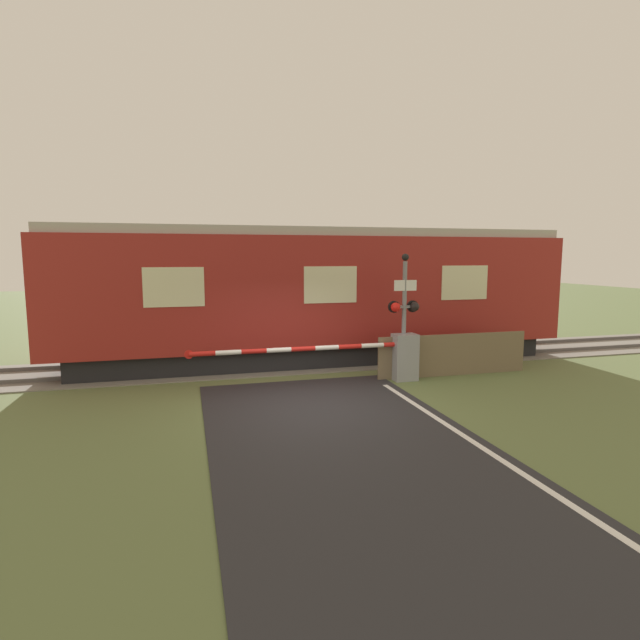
# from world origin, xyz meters

# --- Properties ---
(ground_plane) EXTENTS (80.00, 80.00, 0.00)m
(ground_plane) POSITION_xyz_m (0.00, 0.00, 0.00)
(ground_plane) COLOR #5B6B3D
(track_bed) EXTENTS (36.00, 3.20, 0.13)m
(track_bed) POSITION_xyz_m (0.00, 4.21, 0.02)
(track_bed) COLOR slate
(track_bed) RESTS_ON ground_plane
(train) EXTENTS (14.67, 2.73, 3.91)m
(train) POSITION_xyz_m (1.20, 4.21, 2.00)
(train) COLOR black
(train) RESTS_ON ground_plane
(crossing_barrier) EXTENTS (5.68, 0.44, 1.18)m
(crossing_barrier) POSITION_xyz_m (2.29, 1.42, 0.65)
(crossing_barrier) COLOR gray
(crossing_barrier) RESTS_ON ground_plane
(signal_post) EXTENTS (0.81, 0.26, 3.19)m
(signal_post) POSITION_xyz_m (2.76, 1.52, 1.82)
(signal_post) COLOR gray
(signal_post) RESTS_ON ground_plane
(roadside_fence) EXTENTS (4.24, 0.06, 1.10)m
(roadside_fence) POSITION_xyz_m (4.20, 1.54, 0.55)
(roadside_fence) COLOR #726047
(roadside_fence) RESTS_ON ground_plane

